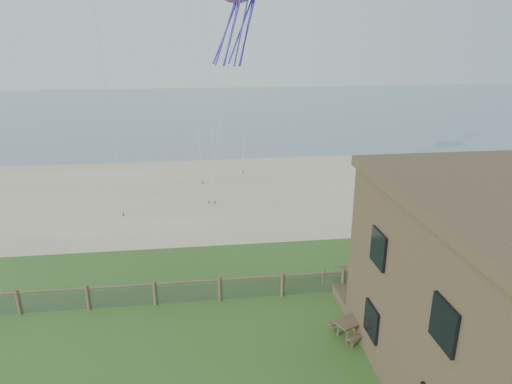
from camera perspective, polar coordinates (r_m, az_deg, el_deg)
sand_beach at (r=36.87m, az=-5.81°, el=0.01°), size 72.00×20.00×0.02m
ocean at (r=79.78m, az=-6.80°, el=10.23°), size 160.00×68.00×0.02m
chainlink_fence at (r=22.05m, az=-4.55°, el=-12.13°), size 36.20×0.20×1.25m
motel_deck at (r=25.36m, az=27.00°, el=-10.69°), size 15.00×2.00×0.50m
picnic_table at (r=20.37m, az=12.50°, el=-15.91°), size 2.41×2.16×0.84m
octopus_kite at (r=29.38m, az=-2.45°, el=21.27°), size 3.50×3.00×6.08m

